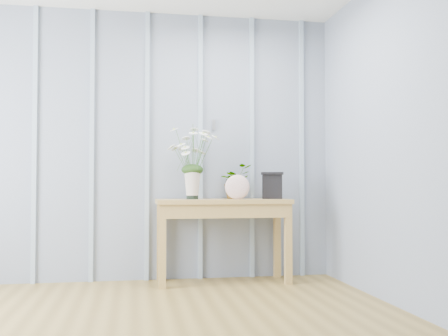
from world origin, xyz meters
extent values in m
cube|color=gray|center=(0.00, 2.25, 1.25)|extent=(4.00, 0.01, 2.50)
cube|color=#B6B6BB|center=(0.88, 2.23, 1.45)|extent=(0.03, 0.01, 0.10)
cube|color=#8CA1B3|center=(-0.75, 2.23, 1.25)|extent=(0.04, 0.03, 2.50)
cube|color=#8CA1B3|center=(-0.25, 2.23, 1.25)|extent=(0.04, 0.03, 2.50)
cube|color=#8CA1B3|center=(0.25, 2.23, 1.25)|extent=(0.04, 0.03, 2.50)
cube|color=#8CA1B3|center=(0.75, 2.23, 1.25)|extent=(0.04, 0.03, 2.50)
cube|color=#8CA1B3|center=(1.25, 2.23, 1.25)|extent=(0.04, 0.03, 2.50)
cube|color=#8CA1B3|center=(1.75, 2.23, 1.25)|extent=(0.04, 0.03, 2.50)
cube|color=#A68141|center=(0.93, 1.99, 0.73)|extent=(1.20, 0.45, 0.04)
cube|color=#A68141|center=(0.93, 1.99, 0.65)|extent=(1.13, 0.42, 0.12)
cube|color=#A68141|center=(0.37, 1.81, 0.35)|extent=(0.06, 0.06, 0.71)
cube|color=#A68141|center=(1.48, 1.81, 0.35)|extent=(0.06, 0.06, 0.71)
cube|color=#A68141|center=(0.37, 2.17, 0.35)|extent=(0.06, 0.06, 0.71)
cube|color=#A68141|center=(1.48, 2.17, 0.35)|extent=(0.06, 0.06, 0.71)
cylinder|color=black|center=(0.65, 2.01, 0.78)|extent=(0.11, 0.11, 0.07)
cone|color=beige|center=(0.65, 2.01, 0.89)|extent=(0.17, 0.17, 0.25)
ellipsoid|color=#173410|center=(0.65, 2.01, 1.01)|extent=(0.20, 0.16, 0.10)
imported|color=#173410|center=(1.06, 2.11, 0.91)|extent=(0.38, 0.36, 0.32)
ellipsoid|color=#995A67|center=(1.04, 1.90, 0.86)|extent=(0.23, 0.11, 0.22)
cube|color=black|center=(1.38, 1.99, 0.86)|extent=(0.20, 0.17, 0.22)
cube|color=black|center=(1.38, 1.99, 0.98)|extent=(0.23, 0.20, 0.02)
camera|label=1|loc=(0.12, -2.67, 0.88)|focal=42.00mm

